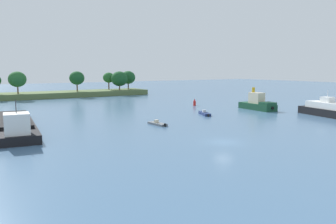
# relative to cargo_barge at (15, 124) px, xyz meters

# --- Properties ---
(ground_plane) EXTENTS (400.00, 400.00, 0.00)m
(ground_plane) POSITION_rel_cargo_barge_xyz_m (22.22, -25.09, -0.98)
(ground_plane) COLOR #476B8E
(treeline_island) EXTENTS (65.68, 12.54, 8.89)m
(treeline_island) POSITION_rel_cargo_barge_xyz_m (26.00, 60.37, 1.75)
(treeline_island) COLOR #566B3D
(treeline_island) RESTS_ON ground
(cargo_barge) EXTENTS (9.00, 28.67, 5.86)m
(cargo_barge) POSITION_rel_cargo_barge_xyz_m (0.00, 0.00, 0.00)
(cargo_barge) COLOR black
(cargo_barge) RESTS_ON ground
(tugboat) EXTENTS (4.37, 10.56, 5.29)m
(tugboat) POSITION_rel_cargo_barge_xyz_m (53.77, -1.88, 0.40)
(tugboat) COLOR #19472D
(tugboat) RESTS_ON ground
(small_motorboat) EXTENTS (3.29, 5.57, 1.04)m
(small_motorboat) POSITION_rel_cargo_barge_xyz_m (37.16, -2.36, -0.69)
(small_motorboat) COLOR navy
(small_motorboat) RESTS_ON ground
(fishing_skiff) EXTENTS (1.63, 4.69, 0.87)m
(fishing_skiff) POSITION_rel_cargo_barge_xyz_m (21.97, -8.16, -0.76)
(fishing_skiff) COLOR slate
(fishing_skiff) RESTS_ON ground
(white_riverboat) EXTENTS (7.20, 17.33, 5.38)m
(white_riverboat) POSITION_rel_cargo_barge_xyz_m (57.06, -19.50, 0.38)
(white_riverboat) COLOR black
(white_riverboat) RESTS_ON ground
(channel_buoy_red) EXTENTS (0.70, 0.70, 1.90)m
(channel_buoy_red) POSITION_rel_cargo_barge_xyz_m (46.38, 13.47, -0.17)
(channel_buoy_red) COLOR red
(channel_buoy_red) RESTS_ON ground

